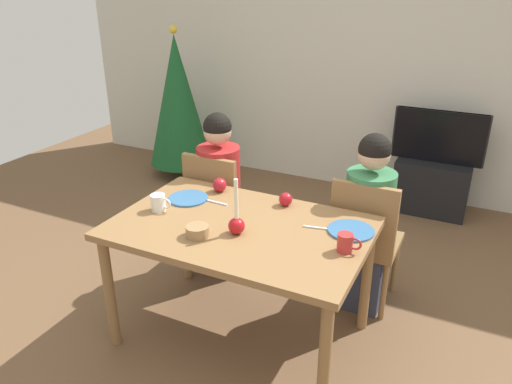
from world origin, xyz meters
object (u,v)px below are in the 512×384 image
at_px(tv_stand, 431,186).
at_px(plate_right, 351,231).
at_px(person_right_child, 367,226).
at_px(dining_table, 240,238).
at_px(tv, 439,136).
at_px(person_left_child, 220,195).
at_px(mug_right, 346,243).
at_px(christmas_tree, 178,101).
at_px(candle_centerpiece, 237,222).
at_px(mug_left, 159,203).
at_px(apple_by_left_plate, 220,185).
at_px(plate_left, 188,198).
at_px(apple_near_candle, 286,199).
at_px(chair_left, 218,205).
at_px(bowl_walnuts, 197,231).
at_px(chair_right, 365,236).

distance_m(tv_stand, plate_right, 2.18).
bearing_deg(person_right_child, dining_table, -131.11).
relative_size(tv, plate_right, 3.16).
xyz_separation_m(person_left_child, mug_right, (1.10, -0.66, 0.23)).
bearing_deg(christmas_tree, candle_centerpiece, -49.60).
relative_size(mug_left, apple_by_left_plate, 1.47).
relative_size(candle_centerpiece, plate_left, 1.29).
bearing_deg(candle_centerpiece, tv, 72.90).
xyz_separation_m(person_left_child, apple_near_candle, (0.63, -0.30, 0.22)).
xyz_separation_m(chair_left, christmas_tree, (-1.30, 1.45, 0.30)).
relative_size(tv, apple_near_candle, 9.81).
distance_m(person_right_child, mug_left, 1.29).
relative_size(chair_left, plate_right, 3.60).
height_order(tv, bowl_walnuts, tv).
height_order(chair_left, candle_centerpiece, candle_centerpiece).
relative_size(chair_right, apple_near_candle, 11.18).
height_order(tv_stand, plate_left, plate_left).
relative_size(tv_stand, tv, 0.81).
height_order(chair_left, person_right_child, person_right_child).
xyz_separation_m(dining_table, mug_right, (0.60, -0.02, 0.13)).
relative_size(tv_stand, apple_near_candle, 7.95).
bearing_deg(christmas_tree, bowl_walnuts, -53.81).
height_order(candle_centerpiece, plate_left, candle_centerpiece).
distance_m(christmas_tree, apple_near_candle, 2.58).
distance_m(dining_table, plate_right, 0.61).
distance_m(mug_left, mug_right, 1.11).
bearing_deg(chair_right, tv_stand, 83.15).
xyz_separation_m(mug_left, apple_by_left_plate, (0.18, 0.39, -0.00)).
relative_size(chair_left, mug_left, 6.87).
height_order(person_right_child, apple_near_candle, person_right_child).
bearing_deg(chair_left, mug_right, -29.58).
bearing_deg(christmas_tree, chair_right, -31.55).
bearing_deg(apple_by_left_plate, apple_near_candle, -1.00).
relative_size(tv_stand, apple_by_left_plate, 7.18).
distance_m(christmas_tree, mug_right, 3.17).
distance_m(dining_table, tv_stand, 2.46).
relative_size(plate_right, mug_right, 2.01).
distance_m(bowl_walnuts, apple_by_left_plate, 0.59).
bearing_deg(apple_by_left_plate, chair_left, 124.01).
distance_m(tv, bowl_walnuts, 2.67).
distance_m(candle_centerpiece, plate_left, 0.54).
height_order(person_right_child, mug_right, person_right_child).
distance_m(chair_left, plate_right, 1.17).
bearing_deg(mug_right, apple_near_candle, 142.70).
xyz_separation_m(person_right_child, tv, (0.20, 1.66, 0.14)).
bearing_deg(mug_left, plate_right, 12.29).
bearing_deg(plate_left, mug_left, -108.35).
bearing_deg(chair_right, mug_left, -148.81).
distance_m(mug_right, apple_by_left_plate, 1.00).
distance_m(christmas_tree, plate_left, 2.33).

